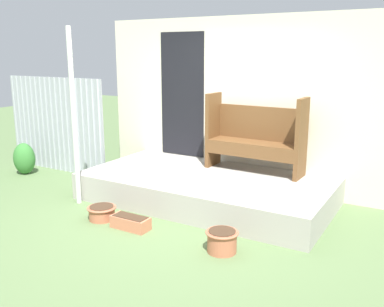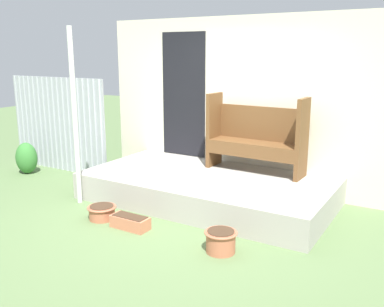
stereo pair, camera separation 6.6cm
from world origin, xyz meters
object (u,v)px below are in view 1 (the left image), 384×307
(bench, at_px, (256,134))
(flower_pot_left, at_px, (102,212))
(shrub_by_fence, at_px, (24,159))
(planter_box_rect, at_px, (130,222))
(support_post, at_px, (74,118))
(flower_pot_middle, at_px, (222,240))

(bench, xyz_separation_m, flower_pot_left, (-1.30, -1.86, -0.82))
(bench, distance_m, shrub_by_fence, 4.05)
(flower_pot_left, bearing_deg, planter_box_rect, -5.56)
(bench, height_order, shrub_by_fence, bench)
(support_post, xyz_separation_m, shrub_by_fence, (-1.89, 0.61, -0.93))
(support_post, relative_size, planter_box_rect, 5.00)
(flower_pot_middle, xyz_separation_m, shrub_by_fence, (-4.31, 0.96, 0.14))
(shrub_by_fence, bearing_deg, bench, 13.61)
(support_post, distance_m, shrub_by_fence, 2.19)
(bench, bearing_deg, flower_pot_middle, -76.08)
(flower_pot_left, xyz_separation_m, shrub_by_fence, (-2.59, 0.92, 0.18))
(support_post, bearing_deg, planter_box_rect, -16.45)
(support_post, distance_m, planter_box_rect, 1.68)
(support_post, relative_size, bench, 1.68)
(flower_pot_middle, height_order, planter_box_rect, flower_pot_middle)
(planter_box_rect, relative_size, shrub_by_fence, 0.88)
(bench, height_order, planter_box_rect, bench)
(flower_pot_left, bearing_deg, flower_pot_middle, -1.53)
(bench, bearing_deg, shrub_by_fence, -164.93)
(support_post, xyz_separation_m, bench, (2.00, 1.55, -0.28))
(flower_pot_middle, relative_size, planter_box_rect, 0.74)
(support_post, relative_size, flower_pot_left, 6.50)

